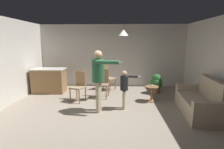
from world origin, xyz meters
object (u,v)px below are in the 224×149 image
Objects in this scene: dining_chair_near_wall at (108,77)px; dining_chair_centre_back at (79,85)px; person_adult at (99,75)px; potted_plant_corner at (156,83)px; spare_remote_on_table at (152,86)px; side_table_by_couch at (152,92)px; person_child at (125,86)px; dining_chair_by_counter at (103,82)px; kitchen_counter at (49,80)px; couch_floral at (201,103)px.

dining_chair_centre_back is at bearing 2.38° from dining_chair_near_wall.
person_adult is 2.34m from dining_chair_near_wall.
potted_plant_corner is at bearing 111.42° from dining_chair_near_wall.
side_table_by_couch is at bearing 124.28° from spare_remote_on_table.
person_child reaches higher than potted_plant_corner.
person_child reaches higher than dining_chair_by_counter.
dining_chair_centre_back is (-0.77, -0.40, 0.00)m from dining_chair_by_counter.
kitchen_counter is 9.69× the size of spare_remote_on_table.
dining_chair_by_counter reaches higher than potted_plant_corner.
potted_plant_corner is at bearing 28.90° from couch_floral.
couch_floral is 1.50m from spare_remote_on_table.
person_child is at bearing -28.38° from kitchen_counter.
person_child is (0.72, 0.22, -0.36)m from person_adult.
dining_chair_near_wall is 1.96m from potted_plant_corner.
side_table_by_couch is 0.45× the size of person_child.
side_table_by_couch is 0.21m from spare_remote_on_table.
side_table_by_couch is at bearing -110.87° from potted_plant_corner.
spare_remote_on_table is (0.01, -0.02, 0.21)m from side_table_by_couch.
dining_chair_near_wall is at bearing -99.77° from dining_chair_centre_back.
kitchen_counter is at bearing -42.77° from dining_chair_near_wall.
dining_chair_by_counter reaches higher than kitchen_counter.
side_table_by_couch is at bearing 125.24° from person_adult.
kitchen_counter is at bearing -179.34° from potted_plant_corner.
dining_chair_centre_back reaches higher than potted_plant_corner.
side_table_by_couch is (3.81, -0.88, -0.15)m from kitchen_counter.
side_table_by_couch is 4.00× the size of spare_remote_on_table.
dining_chair_near_wall is 1.64m from dining_chair_centre_back.
kitchen_counter is at bearing -112.90° from person_child.
side_table_by_couch is 2.02m from person_adult.
couch_floral is 1.88× the size of dining_chair_by_counter.
spare_remote_on_table is at bearing 130.58° from person_child.
person_adult reaches higher than dining_chair_centre_back.
dining_chair_by_counter is 1.32× the size of potted_plant_corner.
person_child is 8.83× the size of spare_remote_on_table.
side_table_by_couch is at bearing 131.75° from person_child.
couch_floral is at bearing 95.08° from person_adult.
person_child is at bearing -143.74° from side_table_by_couch.
dining_chair_by_counter is 0.99m from dining_chair_near_wall.
dining_chair_near_wall is 1.32× the size of potted_plant_corner.
couch_floral is at bearing -172.45° from dining_chair_centre_back.
person_adult is at bearing 94.48° from couch_floral.
person_child is at bearing 51.54° from dining_chair_near_wall.
potted_plant_corner is (2.01, 0.53, -0.13)m from dining_chair_by_counter.
kitchen_counter is 1.10× the size of person_child.
person_child reaches higher than dining_chair_centre_back.
person_adult is at bearing -67.59° from person_child.
potted_plant_corner is (-0.80, 1.90, 0.08)m from couch_floral.
person_adult is at bearing -151.38° from side_table_by_couch.
person_child is at bearing 178.54° from dining_chair_centre_back.
dining_chair_centre_back reaches higher than side_table_by_couch.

